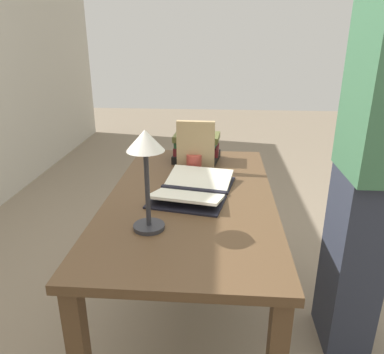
{
  "coord_description": "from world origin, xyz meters",
  "views": [
    {
      "loc": [
        -1.55,
        -0.12,
        1.43
      ],
      "look_at": [
        0.02,
        -0.0,
        0.82
      ],
      "focal_mm": 35.0,
      "sensor_mm": 36.0,
      "label": 1
    }
  ],
  "objects_px": {
    "open_book": "(193,189)",
    "reading_lamp": "(146,155)",
    "book_stack_tall": "(197,148)",
    "person_reader": "(368,168)",
    "book_standing_upright": "(195,147)",
    "coffee_mug": "(194,163)"
  },
  "relations": [
    {
      "from": "coffee_mug",
      "to": "book_standing_upright",
      "type": "bearing_deg",
      "value": -5.2
    },
    {
      "from": "reading_lamp",
      "to": "book_stack_tall",
      "type": "bearing_deg",
      "value": -8.75
    },
    {
      "from": "open_book",
      "to": "person_reader",
      "type": "height_order",
      "value": "person_reader"
    },
    {
      "from": "book_stack_tall",
      "to": "reading_lamp",
      "type": "bearing_deg",
      "value": 171.25
    },
    {
      "from": "book_standing_upright",
      "to": "reading_lamp",
      "type": "distance_m",
      "value": 0.67
    },
    {
      "from": "reading_lamp",
      "to": "coffee_mug",
      "type": "relative_size",
      "value": 3.48
    },
    {
      "from": "book_standing_upright",
      "to": "person_reader",
      "type": "distance_m",
      "value": 0.82
    },
    {
      "from": "book_stack_tall",
      "to": "person_reader",
      "type": "bearing_deg",
      "value": -124.96
    },
    {
      "from": "book_stack_tall",
      "to": "coffee_mug",
      "type": "xyz_separation_m",
      "value": [
        -0.2,
        -0.0,
        -0.03
      ]
    },
    {
      "from": "open_book",
      "to": "reading_lamp",
      "type": "xyz_separation_m",
      "value": [
        -0.35,
        0.14,
        0.27
      ]
    },
    {
      "from": "book_stack_tall",
      "to": "book_standing_upright",
      "type": "bearing_deg",
      "value": -179.51
    },
    {
      "from": "open_book",
      "to": "book_stack_tall",
      "type": "height_order",
      "value": "book_stack_tall"
    },
    {
      "from": "book_standing_upright",
      "to": "book_stack_tall",
      "type": "bearing_deg",
      "value": 2.64
    },
    {
      "from": "reading_lamp",
      "to": "person_reader",
      "type": "distance_m",
      "value": 0.94
    },
    {
      "from": "book_stack_tall",
      "to": "person_reader",
      "type": "xyz_separation_m",
      "value": [
        -0.52,
        -0.75,
        0.09
      ]
    },
    {
      "from": "open_book",
      "to": "coffee_mug",
      "type": "xyz_separation_m",
      "value": [
        0.27,
        0.01,
        0.03
      ]
    },
    {
      "from": "open_book",
      "to": "book_standing_upright",
      "type": "bearing_deg",
      "value": 13.39
    },
    {
      "from": "book_stack_tall",
      "to": "person_reader",
      "type": "relative_size",
      "value": 0.15
    },
    {
      "from": "reading_lamp",
      "to": "coffee_mug",
      "type": "distance_m",
      "value": 0.68
    },
    {
      "from": "book_stack_tall",
      "to": "book_standing_upright",
      "type": "distance_m",
      "value": 0.19
    },
    {
      "from": "open_book",
      "to": "reading_lamp",
      "type": "relative_size",
      "value": 1.32
    },
    {
      "from": "reading_lamp",
      "to": "person_reader",
      "type": "height_order",
      "value": "person_reader"
    }
  ]
}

